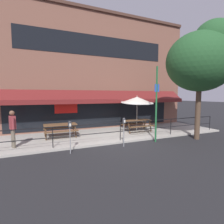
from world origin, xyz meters
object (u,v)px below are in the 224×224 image
patio_umbrella_centre (137,100)px  street_tree_curbside (203,58)px  picnic_table_centre (137,122)px  street_sign_pole (156,104)px  parking_meter_far (124,123)px  parking_meter_near (70,127)px  pedestrian_walking (13,127)px  picnic_table_left (60,127)px

patio_umbrella_centre → street_tree_curbside: size_ratio=0.36×
picnic_table_centre → street_sign_pole: street_sign_pole is taller
picnic_table_centre → street_sign_pole: (-0.29, -2.30, 1.35)m
parking_meter_far → street_sign_pole: (1.98, 0.11, 0.91)m
patio_umbrella_centre → parking_meter_far: (-2.26, -2.49, -1.03)m
picnic_table_centre → parking_meter_near: bearing=-153.5°
patio_umbrella_centre → parking_meter_far: patio_umbrella_centre is taller
pedestrian_walking → parking_meter_far: pedestrian_walking is taller
pedestrian_walking → street_sign_pole: street_sign_pole is taller
pedestrian_walking → parking_meter_near: size_ratio=1.20×
picnic_table_centre → patio_umbrella_centre: bearing=90.0°
picnic_table_left → pedestrian_walking: 2.56m
picnic_table_left → patio_umbrella_centre: (4.89, -0.30, 1.47)m
patio_umbrella_centre → street_tree_curbside: (2.37, -2.91, 2.35)m
parking_meter_near → street_tree_curbside: street_tree_curbside is taller
patio_umbrella_centre → parking_meter_far: size_ratio=1.67×
parking_meter_near → pedestrian_walking: bearing=144.9°
picnic_table_left → street_sign_pole: 5.50m
picnic_table_left → picnic_table_centre: 4.91m
picnic_table_left → pedestrian_walking: (-2.24, -1.18, 0.35)m
patio_umbrella_centre → parking_meter_near: size_ratio=1.67×
picnic_table_left → patio_umbrella_centre: 5.12m
picnic_table_centre → pedestrian_walking: pedestrian_walking is taller
picnic_table_left → parking_meter_far: bearing=-46.7°
street_sign_pole → street_tree_curbside: bearing=-11.1°
pedestrian_walking → parking_meter_near: bearing=-35.1°
picnic_table_left → picnic_table_centre: same height
patio_umbrella_centre → street_sign_pole: street_sign_pole is taller
street_sign_pole → street_tree_curbside: (2.66, -0.52, 2.47)m
parking_meter_near → parking_meter_far: bearing=-0.1°
picnic_table_left → picnic_table_centre: bearing=-4.5°
street_tree_curbside → street_sign_pole: bearing=168.9°
street_tree_curbside → parking_meter_near: bearing=176.7°
street_sign_pole → street_tree_curbside: size_ratio=0.61×
street_tree_curbside → pedestrian_walking: bearing=167.9°
picnic_table_centre → street_sign_pole: 2.68m
patio_umbrella_centre → pedestrian_walking: 7.28m
parking_meter_near → parking_meter_far: (2.57, -0.00, 0.00)m
parking_meter_far → street_tree_curbside: bearing=-5.1°
picnic_table_left → pedestrian_walking: bearing=-152.3°
parking_meter_near → street_tree_curbside: (7.21, -0.42, 3.38)m
picnic_table_left → parking_meter_near: parking_meter_near is taller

